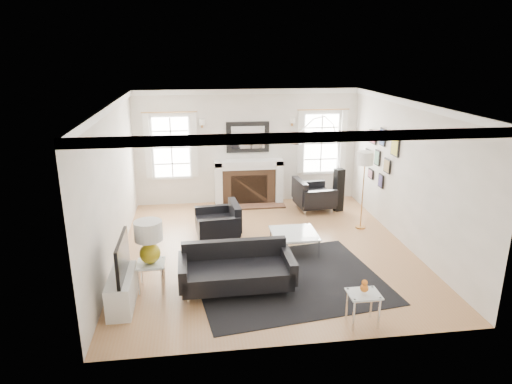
{
  "coord_description": "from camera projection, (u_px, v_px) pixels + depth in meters",
  "views": [
    {
      "loc": [
        -1.27,
        -7.98,
        3.7
      ],
      "look_at": [
        -0.16,
        0.3,
        1.08
      ],
      "focal_mm": 32.0,
      "sensor_mm": 36.0,
      "label": 1
    }
  ],
  "objects": [
    {
      "name": "floor",
      "position": [
        266.0,
        249.0,
        8.81
      ],
      "size": [
        6.0,
        6.0,
        0.0
      ],
      "primitive_type": "plane",
      "color": "#AC7648",
      "rests_on": "ground"
    },
    {
      "name": "arc_floor_lamp",
      "position": [
        318.0,
        160.0,
        10.46
      ],
      "size": [
        1.66,
        1.54,
        2.35
      ],
      "color": "silver",
      "rests_on": "floor"
    },
    {
      "name": "back_wall",
      "position": [
        248.0,
        147.0,
        11.23
      ],
      "size": [
        5.5,
        0.04,
        2.8
      ],
      "primitive_type": "cube",
      "color": "white",
      "rests_on": "floor"
    },
    {
      "name": "speaker_tower",
      "position": [
        339.0,
        190.0,
        10.81
      ],
      "size": [
        0.24,
        0.24,
        1.02
      ],
      "primitive_type": "cube",
      "rotation": [
        0.0,
        0.0,
        0.22
      ],
      "color": "black",
      "rests_on": "floor"
    },
    {
      "name": "right_wall",
      "position": [
        408.0,
        175.0,
        8.75
      ],
      "size": [
        0.04,
        6.0,
        2.8
      ],
      "primitive_type": "cube",
      "color": "white",
      "rests_on": "floor"
    },
    {
      "name": "ceiling",
      "position": [
        267.0,
        103.0,
        7.98
      ],
      "size": [
        5.5,
        6.0,
        0.02
      ],
      "primitive_type": "cube",
      "color": "white",
      "rests_on": "back_wall"
    },
    {
      "name": "gallery_wall",
      "position": [
        380.0,
        153.0,
        9.93
      ],
      "size": [
        0.04,
        1.73,
        1.29
      ],
      "color": "black",
      "rests_on": "right_wall"
    },
    {
      "name": "fireplace",
      "position": [
        249.0,
        183.0,
        11.29
      ],
      "size": [
        1.7,
        0.69,
        1.11
      ],
      "color": "white",
      "rests_on": "floor"
    },
    {
      "name": "armchair_right",
      "position": [
        312.0,
        196.0,
        10.87
      ],
      "size": [
        0.93,
        1.02,
        0.63
      ],
      "color": "black",
      "rests_on": "floor"
    },
    {
      "name": "nesting_table",
      "position": [
        363.0,
        300.0,
        6.32
      ],
      "size": [
        0.44,
        0.37,
        0.49
      ],
      "color": "silver",
      "rests_on": "floor"
    },
    {
      "name": "crown_molding",
      "position": [
        267.0,
        106.0,
        7.99
      ],
      "size": [
        5.5,
        6.0,
        0.12
      ],
      "primitive_type": "cube",
      "color": "white",
      "rests_on": "back_wall"
    },
    {
      "name": "tv_unit",
      "position": [
        122.0,
        286.0,
        6.8
      ],
      "size": [
        0.35,
        1.0,
        1.09
      ],
      "color": "white",
      "rests_on": "floor"
    },
    {
      "name": "sofa",
      "position": [
        236.0,
        270.0,
        7.3
      ],
      "size": [
        1.83,
        0.86,
        0.59
      ],
      "color": "black",
      "rests_on": "floor"
    },
    {
      "name": "coffee_table",
      "position": [
        294.0,
        234.0,
        8.65
      ],
      "size": [
        0.85,
        0.85,
        0.38
      ],
      "color": "silver",
      "rests_on": "floor"
    },
    {
      "name": "armchair_left",
      "position": [
        220.0,
        223.0,
        9.19
      ],
      "size": [
        0.91,
        1.0,
        0.63
      ],
      "color": "black",
      "rests_on": "floor"
    },
    {
      "name": "window_right",
      "position": [
        321.0,
        143.0,
        11.4
      ],
      "size": [
        1.24,
        0.15,
        1.62
      ],
      "color": "white",
      "rests_on": "back_wall"
    },
    {
      "name": "orange_vase",
      "position": [
        364.0,
        287.0,
        6.25
      ],
      "size": [
        0.12,
        0.12,
        0.19
      ],
      "color": "orange",
      "rests_on": "nesting_table"
    },
    {
      "name": "area_rug",
      "position": [
        288.0,
        279.0,
        7.65
      ],
      "size": [
        3.34,
        2.91,
        0.01
      ],
      "primitive_type": "cube",
      "rotation": [
        0.0,
        0.0,
        0.14
      ],
      "color": "black",
      "rests_on": "floor"
    },
    {
      "name": "side_table_left",
      "position": [
        151.0,
        269.0,
        7.22
      ],
      "size": [
        0.43,
        0.43,
        0.48
      ],
      "color": "silver",
      "rests_on": "floor"
    },
    {
      "name": "window_left",
      "position": [
        171.0,
        147.0,
        10.93
      ],
      "size": [
        1.24,
        0.15,
        1.62
      ],
      "color": "white",
      "rests_on": "back_wall"
    },
    {
      "name": "stick_floor_lamp",
      "position": [
        365.0,
        162.0,
        9.45
      ],
      "size": [
        0.34,
        0.34,
        1.68
      ],
      "color": "#B97E40",
      "rests_on": "floor"
    },
    {
      "name": "gourd_lamp",
      "position": [
        149.0,
        239.0,
        7.07
      ],
      "size": [
        0.44,
        0.44,
        0.7
      ],
      "color": "gold",
      "rests_on": "side_table_left"
    },
    {
      "name": "left_wall",
      "position": [
        113.0,
        186.0,
        8.04
      ],
      "size": [
        0.04,
        6.0,
        2.8
      ],
      "primitive_type": "cube",
      "color": "white",
      "rests_on": "floor"
    },
    {
      "name": "front_wall",
      "position": [
        305.0,
        247.0,
        5.56
      ],
      "size": [
        5.5,
        0.04,
        2.8
      ],
      "primitive_type": "cube",
      "color": "white",
      "rests_on": "floor"
    },
    {
      "name": "mantel_mirror",
      "position": [
        248.0,
        137.0,
        11.11
      ],
      "size": [
        1.05,
        0.07,
        0.75
      ],
      "color": "black",
      "rests_on": "back_wall"
    }
  ]
}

